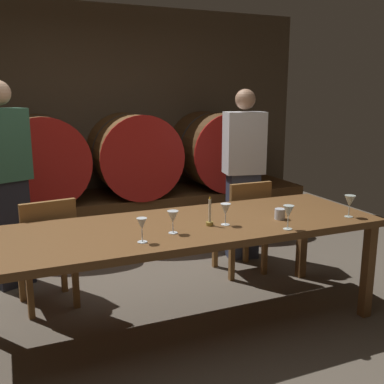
{
  "coord_description": "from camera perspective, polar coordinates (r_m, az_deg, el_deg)",
  "views": [
    {
      "loc": [
        -0.84,
        -2.88,
        1.64
      ],
      "look_at": [
        0.4,
        0.09,
        0.93
      ],
      "focal_mm": 41.6,
      "sensor_mm": 36.0,
      "label": 1
    }
  ],
  "objects": [
    {
      "name": "guest_right",
      "position": [
        4.42,
        6.61,
        2.28
      ],
      "size": [
        0.42,
        0.31,
        1.68
      ],
      "rotation": [
        0.0,
        0.0,
        2.95
      ],
      "color": "#33384C",
      "rests_on": "ground"
    },
    {
      "name": "wine_glass_far_right",
      "position": [
        3.41,
        19.57,
        -1.16
      ],
      "size": [
        0.08,
        0.08,
        0.16
      ],
      "color": "silver",
      "rests_on": "dining_table"
    },
    {
      "name": "wine_barrel_center_right",
      "position": [
        5.26,
        -7.66,
        4.84
      ],
      "size": [
        0.94,
        0.95,
        0.94
      ],
      "color": "brown",
      "rests_on": "barrel_shelf"
    },
    {
      "name": "guest_left",
      "position": [
        4.03,
        -22.71,
        0.92
      ],
      "size": [
        0.44,
        0.37,
        1.75
      ],
      "rotation": [
        0.0,
        0.0,
        3.54
      ],
      "color": "black",
      "rests_on": "ground"
    },
    {
      "name": "chair_left",
      "position": [
        3.58,
        -18.02,
        -6.9
      ],
      "size": [
        0.45,
        0.45,
        0.88
      ],
      "rotation": [
        0.0,
        0.0,
        3.29
      ],
      "color": "brown",
      "rests_on": "ground"
    },
    {
      "name": "barrel_shelf",
      "position": [
        5.29,
        -12.82,
        -3.13
      ],
      "size": [
        5.26,
        0.9,
        0.48
      ],
      "primitive_type": "cube",
      "color": "brown",
      "rests_on": "ground"
    },
    {
      "name": "wine_glass_center",
      "position": [
        3.03,
        4.33,
        -2.3
      ],
      "size": [
        0.07,
        0.07,
        0.15
      ],
      "color": "white",
      "rests_on": "dining_table"
    },
    {
      "name": "back_wall",
      "position": [
        5.66,
        -14.36,
        9.05
      ],
      "size": [
        5.85,
        0.24,
        2.67
      ],
      "primitive_type": "cube",
      "color": "brown",
      "rests_on": "ground"
    },
    {
      "name": "ground_plane",
      "position": [
        3.42,
        -5.89,
        -16.23
      ],
      "size": [
        7.6,
        7.6,
        0.0
      ],
      "primitive_type": "plane",
      "color": "brown"
    },
    {
      "name": "cup_right",
      "position": [
        3.24,
        11.19,
        -2.77
      ],
      "size": [
        0.08,
        0.08,
        0.08
      ],
      "primitive_type": "cylinder",
      "color": "silver",
      "rests_on": "dining_table"
    },
    {
      "name": "wine_glass_left",
      "position": [
        2.85,
        -2.47,
        -3.28
      ],
      "size": [
        0.07,
        0.07,
        0.15
      ],
      "color": "white",
      "rests_on": "dining_table"
    },
    {
      "name": "wine_glass_right",
      "position": [
        2.99,
        12.26,
        -2.55
      ],
      "size": [
        0.07,
        0.07,
        0.16
      ],
      "color": "silver",
      "rests_on": "dining_table"
    },
    {
      "name": "candle_center",
      "position": [
        3.03,
        2.29,
        -3.26
      ],
      "size": [
        0.05,
        0.05,
        0.21
      ],
      "color": "olive",
      "rests_on": "dining_table"
    },
    {
      "name": "wine_glass_far_left",
      "position": [
        2.69,
        -6.44,
        -4.19
      ],
      "size": [
        0.06,
        0.06,
        0.15
      ],
      "color": "white",
      "rests_on": "dining_table"
    },
    {
      "name": "wine_barrel_far_right",
      "position": [
        5.63,
        2.89,
        5.44
      ],
      "size": [
        0.94,
        0.95,
        0.94
      ],
      "color": "#513319",
      "rests_on": "barrel_shelf"
    },
    {
      "name": "dining_table",
      "position": [
        3.08,
        -1.3,
        -5.28
      ],
      "size": [
        2.8,
        0.91,
        0.76
      ],
      "color": "brown",
      "rests_on": "ground"
    },
    {
      "name": "wine_barrel_center_left",
      "position": [
        5.09,
        -18.82,
        4.04
      ],
      "size": [
        0.94,
        0.95,
        0.94
      ],
      "color": "brown",
      "rests_on": "barrel_shelf"
    },
    {
      "name": "chair_right",
      "position": [
        4.08,
        6.67,
        -3.95
      ],
      "size": [
        0.4,
        0.4,
        0.88
      ],
      "rotation": [
        0.0,
        0.0,
        3.15
      ],
      "color": "brown",
      "rests_on": "ground"
    }
  ]
}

